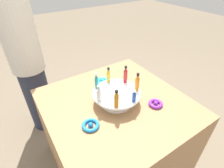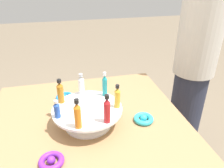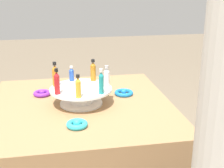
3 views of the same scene
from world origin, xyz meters
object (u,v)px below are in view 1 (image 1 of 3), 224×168
(bottle_orange, at_px, (137,83))
(bottle_teal, at_px, (97,82))
(person_figure, at_px, (25,55))
(ribbon_bow_blue, at_px, (91,125))
(bottle_blue, at_px, (134,96))
(ribbon_bow_purple, at_px, (156,104))
(bottle_gold, at_px, (109,75))
(bottle_amber, at_px, (116,99))
(bottle_clear, at_px, (99,94))
(display_stand, at_px, (117,96))
(bottle_red, at_px, (125,75))
(ribbon_bow_teal, at_px, (102,81))

(bottle_orange, bearing_deg, bottle_teal, 145.03)
(bottle_teal, relative_size, person_figure, 0.08)
(ribbon_bow_blue, bearing_deg, bottle_blue, -7.17)
(bottle_blue, bearing_deg, bottle_teal, 119.31)
(ribbon_bow_blue, distance_m, ribbon_bow_purple, 0.48)
(bottle_gold, height_order, bottle_amber, bottle_amber)
(bottle_orange, height_order, bottle_amber, bottle_orange)
(bottle_clear, distance_m, bottle_amber, 0.12)
(ribbon_bow_purple, bearing_deg, bottle_blue, 167.90)
(bottle_orange, xyz_separation_m, bottle_teal, (-0.23, 0.16, -0.00))
(display_stand, bearing_deg, bottle_red, 29.31)
(bottle_red, bearing_deg, person_figure, 125.47)
(bottle_blue, xyz_separation_m, ribbon_bow_blue, (-0.30, 0.04, -0.12))
(bottle_teal, relative_size, bottle_blue, 1.53)
(bottle_amber, bearing_deg, ribbon_bow_purple, -10.94)
(bottle_red, bearing_deg, bottle_amber, -137.83)
(ribbon_bow_blue, relative_size, person_figure, 0.06)
(bottle_orange, height_order, bottle_blue, bottle_orange)
(bottle_red, xyz_separation_m, bottle_amber, (-0.20, -0.19, -0.00))
(bottle_red, distance_m, ribbon_bow_teal, 0.26)
(bottle_clear, relative_size, bottle_amber, 0.91)
(display_stand, height_order, bottle_gold, bottle_gold)
(bottle_gold, distance_m, bottle_amber, 0.28)
(bottle_blue, distance_m, ribbon_bow_purple, 0.21)
(bottle_orange, relative_size, ribbon_bow_purple, 1.35)
(bottle_amber, xyz_separation_m, ribbon_bow_blue, (-0.18, 0.02, -0.14))
(bottle_orange, relative_size, ribbon_bow_teal, 1.37)
(bottle_gold, distance_m, person_figure, 0.82)
(bottle_teal, height_order, ribbon_bow_teal, bottle_teal)
(ribbon_bow_blue, height_order, ribbon_bow_purple, ribbon_bow_purple)
(ribbon_bow_blue, bearing_deg, ribbon_bow_purple, -9.01)
(bottle_teal, xyz_separation_m, ribbon_bow_blue, (-0.16, -0.20, -0.14))
(bottle_gold, xyz_separation_m, ribbon_bow_purple, (0.19, -0.31, -0.13))
(display_stand, xyz_separation_m, ribbon_bow_purple, (0.21, -0.17, -0.04))
(bottle_clear, xyz_separation_m, ribbon_bow_teal, (0.18, 0.28, -0.13))
(display_stand, relative_size, bottle_red, 2.48)
(bottle_orange, xyz_separation_m, bottle_amber, (-0.21, -0.06, -0.00))
(bottle_blue, relative_size, ribbon_bow_purple, 0.86)
(bottle_blue, distance_m, ribbon_bow_blue, 0.32)
(bottle_clear, bearing_deg, person_figure, 108.32)
(display_stand, height_order, ribbon_bow_purple, display_stand)
(bottle_blue, relative_size, ribbon_bow_teal, 0.87)
(ribbon_bow_purple, bearing_deg, ribbon_bow_teal, 110.99)
(display_stand, distance_m, bottle_clear, 0.17)
(display_stand, distance_m, ribbon_bow_purple, 0.28)
(bottle_red, height_order, bottle_clear, bottle_red)
(bottle_clear, height_order, bottle_amber, bottle_amber)
(ribbon_bow_teal, bearing_deg, bottle_orange, -74.81)
(ribbon_bow_teal, bearing_deg, bottle_blue, -90.41)
(bottle_orange, distance_m, bottle_gold, 0.22)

